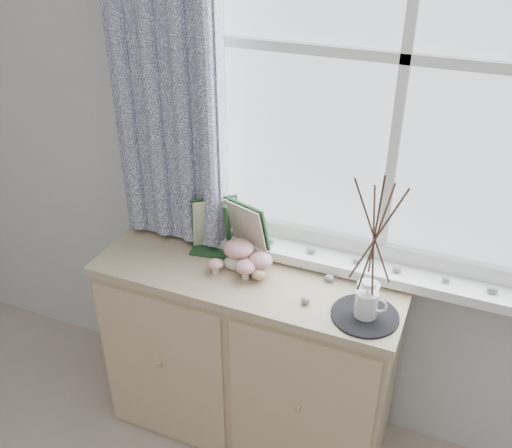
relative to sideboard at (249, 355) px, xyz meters
name	(u,v)px	position (x,y,z in m)	size (l,w,h in m)	color
sideboard	(249,355)	(0.00, 0.00, 0.00)	(1.20, 0.45, 0.85)	tan
botanical_book	(226,230)	(-0.12, 0.06, 0.55)	(0.36, 0.13, 0.25)	#1E3F21
toadstool_cluster	(243,257)	(-0.02, 0.01, 0.49)	(0.24, 0.17, 0.11)	white
wooden_eggs	(258,268)	(0.04, 0.00, 0.45)	(0.10, 0.11, 0.07)	tan
songbird_figurine	(235,262)	(-0.05, 0.00, 0.46)	(0.12, 0.06, 0.06)	white
crocheted_doily	(365,315)	(0.47, -0.09, 0.43)	(0.23, 0.23, 0.01)	black
twig_pitcher	(375,232)	(0.47, -0.09, 0.76)	(0.21, 0.21, 0.59)	white
sideboard_pebbles	(326,288)	(0.30, 0.00, 0.44)	(0.34, 0.23, 0.02)	#99999C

